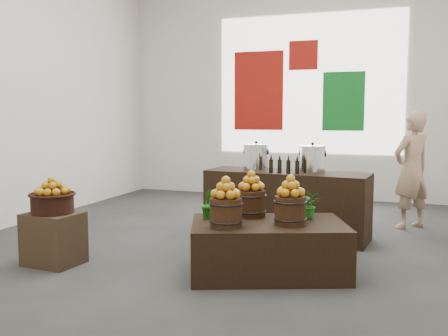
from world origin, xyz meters
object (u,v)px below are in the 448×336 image
(crate, at_px, (54,239))
(display_table, at_px, (268,248))
(counter, at_px, (286,204))
(wicker_basket, at_px, (52,204))
(stock_pot_left, at_px, (256,158))
(shopper, at_px, (411,170))
(stock_pot_center, at_px, (312,160))

(crate, xyz_separation_m, display_table, (2.07, 0.40, -0.01))
(counter, bearing_deg, display_table, -78.59)
(wicker_basket, relative_size, counter, 0.21)
(stock_pot_left, relative_size, shopper, 0.20)
(stock_pot_center, xyz_separation_m, shopper, (1.12, 1.01, -0.18))
(counter, relative_size, stock_pot_center, 6.47)
(counter, distance_m, shopper, 1.76)
(stock_pot_left, height_order, stock_pot_center, same)
(crate, bearing_deg, wicker_basket, 0.00)
(stock_pot_left, relative_size, stock_pot_center, 1.00)
(display_table, relative_size, stock_pot_center, 4.66)
(stock_pot_center, distance_m, shopper, 1.52)
(display_table, xyz_separation_m, counter, (-0.14, 1.46, 0.15))
(counter, bearing_deg, stock_pot_center, 0.00)
(wicker_basket, distance_m, display_table, 2.14)
(display_table, bearing_deg, shopper, 41.62)
(wicker_basket, relative_size, display_table, 0.29)
(wicker_basket, distance_m, counter, 2.69)
(shopper, bearing_deg, stock_pot_left, -15.92)
(wicker_basket, xyz_separation_m, display_table, (2.07, 0.40, -0.36))
(counter, xyz_separation_m, shopper, (1.42, 0.97, 0.36))
(crate, distance_m, stock_pot_left, 2.54)
(wicker_basket, bearing_deg, counter, 43.82)
(stock_pot_left, bearing_deg, crate, -129.04)
(display_table, xyz_separation_m, stock_pot_center, (0.17, 1.42, 0.70))
(stock_pot_left, distance_m, shopper, 2.05)
(display_table, bearing_deg, stock_pot_left, 89.09)
(display_table, height_order, stock_pot_center, stock_pot_center)
(crate, height_order, stock_pot_center, stock_pot_center)
(crate, height_order, stock_pot_left, stock_pot_left)
(counter, relative_size, shopper, 1.28)
(counter, xyz_separation_m, stock_pot_left, (-0.39, 0.04, 0.55))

